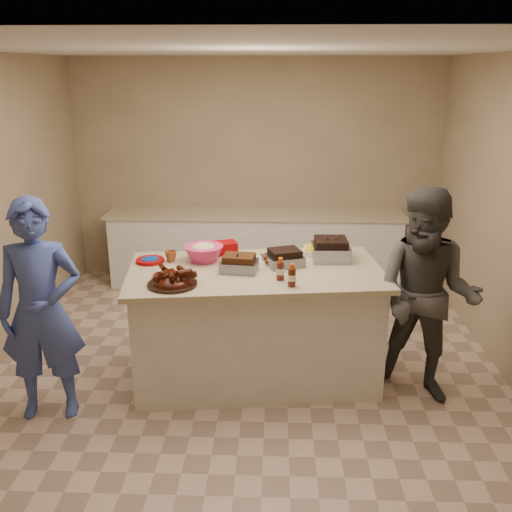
{
  "coord_description": "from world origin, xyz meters",
  "views": [
    {
      "loc": [
        0.25,
        -4.52,
        2.57
      ],
      "look_at": [
        0.09,
        -0.06,
        1.09
      ],
      "focal_mm": 40.0,
      "sensor_mm": 36.0,
      "label": 1
    }
  ],
  "objects_px": {
    "island": "(256,375)",
    "bbq_bottle_b": "(292,286)",
    "rib_platter": "(173,285)",
    "coleslaw_bowl": "(204,261)",
    "guest_blue": "(54,411)",
    "roasting_pan": "(330,259)",
    "guest_gray": "(416,394)",
    "mustard_bottle": "(225,268)",
    "plastic_cup": "(171,262)",
    "bbq_bottle_a": "(280,280)"
  },
  "relations": [
    {
      "from": "rib_platter",
      "to": "guest_gray",
      "type": "xyz_separation_m",
      "value": [
        1.96,
        0.13,
        -0.99
      ]
    },
    {
      "from": "island",
      "to": "bbq_bottle_b",
      "type": "bearing_deg",
      "value": -58.92
    },
    {
      "from": "bbq_bottle_b",
      "to": "guest_blue",
      "type": "bearing_deg",
      "value": -172.87
    },
    {
      "from": "plastic_cup",
      "to": "guest_blue",
      "type": "bearing_deg",
      "value": -137.22
    },
    {
      "from": "roasting_pan",
      "to": "coleslaw_bowl",
      "type": "relative_size",
      "value": 0.94
    },
    {
      "from": "island",
      "to": "roasting_pan",
      "type": "distance_m",
      "value": 1.21
    },
    {
      "from": "rib_platter",
      "to": "bbq_bottle_b",
      "type": "xyz_separation_m",
      "value": [
        0.91,
        0.01,
        0.0
      ]
    },
    {
      "from": "island",
      "to": "mustard_bottle",
      "type": "bearing_deg",
      "value": 165.2
    },
    {
      "from": "island",
      "to": "bbq_bottle_a",
      "type": "bearing_deg",
      "value": -55.97
    },
    {
      "from": "roasting_pan",
      "to": "guest_gray",
      "type": "relative_size",
      "value": 0.18
    },
    {
      "from": "bbq_bottle_b",
      "to": "bbq_bottle_a",
      "type": "bearing_deg",
      "value": 122.18
    },
    {
      "from": "rib_platter",
      "to": "coleslaw_bowl",
      "type": "relative_size",
      "value": 1.13
    },
    {
      "from": "guest_gray",
      "to": "bbq_bottle_a",
      "type": "bearing_deg",
      "value": -155.17
    },
    {
      "from": "bbq_bottle_a",
      "to": "guest_gray",
      "type": "relative_size",
      "value": 0.1
    },
    {
      "from": "rib_platter",
      "to": "bbq_bottle_b",
      "type": "height_order",
      "value": "bbq_bottle_b"
    },
    {
      "from": "coleslaw_bowl",
      "to": "plastic_cup",
      "type": "xyz_separation_m",
      "value": [
        -0.28,
        -0.03,
        -0.0
      ]
    },
    {
      "from": "island",
      "to": "plastic_cup",
      "type": "relative_size",
      "value": 20.5
    },
    {
      "from": "guest_gray",
      "to": "coleslaw_bowl",
      "type": "bearing_deg",
      "value": -168.37
    },
    {
      "from": "roasting_pan",
      "to": "guest_blue",
      "type": "xyz_separation_m",
      "value": [
        -2.2,
        -0.89,
        -0.99
      ]
    },
    {
      "from": "plastic_cup",
      "to": "guest_gray",
      "type": "distance_m",
      "value": 2.33
    },
    {
      "from": "coleslaw_bowl",
      "to": "bbq_bottle_b",
      "type": "bearing_deg",
      "value": -37.56
    },
    {
      "from": "rib_platter",
      "to": "plastic_cup",
      "type": "relative_size",
      "value": 3.76
    },
    {
      "from": "bbq_bottle_a",
      "to": "guest_blue",
      "type": "bearing_deg",
      "value": -168.24
    },
    {
      "from": "island",
      "to": "bbq_bottle_a",
      "type": "distance_m",
      "value": 1.03
    },
    {
      "from": "plastic_cup",
      "to": "guest_gray",
      "type": "height_order",
      "value": "plastic_cup"
    },
    {
      "from": "roasting_pan",
      "to": "bbq_bottle_b",
      "type": "bearing_deg",
      "value": -119.73
    },
    {
      "from": "island",
      "to": "guest_gray",
      "type": "bearing_deg",
      "value": -17.37
    },
    {
      "from": "island",
      "to": "guest_blue",
      "type": "xyz_separation_m",
      "value": [
        -1.57,
        -0.6,
        0.0
      ]
    },
    {
      "from": "bbq_bottle_b",
      "to": "plastic_cup",
      "type": "distance_m",
      "value": 1.15
    },
    {
      "from": "roasting_pan",
      "to": "bbq_bottle_a",
      "type": "height_order",
      "value": "bbq_bottle_a"
    },
    {
      "from": "roasting_pan",
      "to": "guest_gray",
      "type": "xyz_separation_m",
      "value": [
        0.7,
        -0.54,
        -0.99
      ]
    },
    {
      "from": "guest_blue",
      "to": "guest_gray",
      "type": "height_order",
      "value": "guest_gray"
    },
    {
      "from": "island",
      "to": "bbq_bottle_a",
      "type": "height_order",
      "value": "bbq_bottle_a"
    },
    {
      "from": "rib_platter",
      "to": "guest_blue",
      "type": "height_order",
      "value": "rib_platter"
    },
    {
      "from": "bbq_bottle_a",
      "to": "guest_gray",
      "type": "distance_m",
      "value": 1.51
    },
    {
      "from": "island",
      "to": "plastic_cup",
      "type": "distance_m",
      "value": 1.24
    },
    {
      "from": "coleslaw_bowl",
      "to": "guest_blue",
      "type": "height_order",
      "value": "coleslaw_bowl"
    },
    {
      "from": "plastic_cup",
      "to": "guest_blue",
      "type": "distance_m",
      "value": 1.51
    },
    {
      "from": "island",
      "to": "coleslaw_bowl",
      "type": "distance_m",
      "value": 1.1
    },
    {
      "from": "bbq_bottle_b",
      "to": "mustard_bottle",
      "type": "xyz_separation_m",
      "value": [
        -0.55,
        0.41,
        -0.0
      ]
    },
    {
      "from": "roasting_pan",
      "to": "plastic_cup",
      "type": "relative_size",
      "value": 3.12
    },
    {
      "from": "bbq_bottle_b",
      "to": "mustard_bottle",
      "type": "height_order",
      "value": "bbq_bottle_b"
    },
    {
      "from": "guest_blue",
      "to": "coleslaw_bowl",
      "type": "bearing_deg",
      "value": 26.94
    },
    {
      "from": "roasting_pan",
      "to": "mustard_bottle",
      "type": "xyz_separation_m",
      "value": [
        -0.9,
        -0.25,
        -0.0
      ]
    },
    {
      "from": "rib_platter",
      "to": "bbq_bottle_a",
      "type": "xyz_separation_m",
      "value": [
        0.82,
        0.15,
        0.0
      ]
    },
    {
      "from": "plastic_cup",
      "to": "mustard_bottle",
      "type": "bearing_deg",
      "value": -16.16
    },
    {
      "from": "coleslaw_bowl",
      "to": "guest_gray",
      "type": "relative_size",
      "value": 0.2
    },
    {
      "from": "coleslaw_bowl",
      "to": "guest_blue",
      "type": "xyz_separation_m",
      "value": [
        -1.12,
        -0.8,
        -0.99
      ]
    },
    {
      "from": "roasting_pan",
      "to": "bbq_bottle_b",
      "type": "relative_size",
      "value": 1.77
    },
    {
      "from": "rib_platter",
      "to": "roasting_pan",
      "type": "relative_size",
      "value": 1.2
    }
  ]
}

